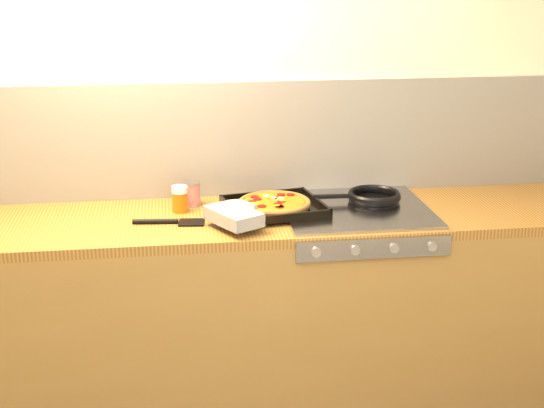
{
  "coord_description": "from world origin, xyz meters",
  "views": [
    {
      "loc": [
        -0.29,
        -1.8,
        1.88
      ],
      "look_at": [
        0.1,
        1.08,
        0.95
      ],
      "focal_mm": 50.0,
      "sensor_mm": 36.0,
      "label": 1
    }
  ],
  "objects": [
    {
      "name": "tomato_can",
      "position": [
        -0.22,
        1.26,
        0.95
      ],
      "size": [
        0.09,
        0.09,
        0.1
      ],
      "color": "maroon",
      "rests_on": "counter_run"
    },
    {
      "name": "counter_run",
      "position": [
        0.0,
        1.1,
        0.45
      ],
      "size": [
        3.2,
        0.62,
        0.9
      ],
      "color": "olive",
      "rests_on": "ground"
    },
    {
      "name": "juice_glass",
      "position": [
        -0.27,
        1.18,
        0.96
      ],
      "size": [
        0.07,
        0.07,
        0.11
      ],
      "color": "#E1580D",
      "rests_on": "counter_run"
    },
    {
      "name": "wooden_spoon",
      "position": [
        0.17,
        1.32,
        0.91
      ],
      "size": [
        0.3,
        0.05,
        0.02
      ],
      "color": "#AE784A",
      "rests_on": "counter_run"
    },
    {
      "name": "stovetop",
      "position": [
        0.45,
        1.1,
        0.91
      ],
      "size": [
        0.6,
        0.56,
        0.02
      ],
      "primitive_type": "cube",
      "color": "#97979C",
      "rests_on": "counter_run"
    },
    {
      "name": "frying_pan",
      "position": [
        0.54,
        1.16,
        0.94
      ],
      "size": [
        0.38,
        0.23,
        0.04
      ],
      "color": "black",
      "rests_on": "stovetop"
    },
    {
      "name": "black_spatula",
      "position": [
        -0.31,
        1.04,
        0.91
      ],
      "size": [
        0.29,
        0.09,
        0.02
      ],
      "color": "black",
      "rests_on": "counter_run"
    },
    {
      "name": "room_shell",
      "position": [
        0.0,
        1.39,
        1.15
      ],
      "size": [
        3.2,
        3.2,
        3.2
      ],
      "color": "white",
      "rests_on": "ground"
    },
    {
      "name": "pizza_on_tray",
      "position": [
        0.06,
        1.07,
        0.94
      ],
      "size": [
        0.51,
        0.5,
        0.06
      ],
      "color": "black",
      "rests_on": "stovetop"
    }
  ]
}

